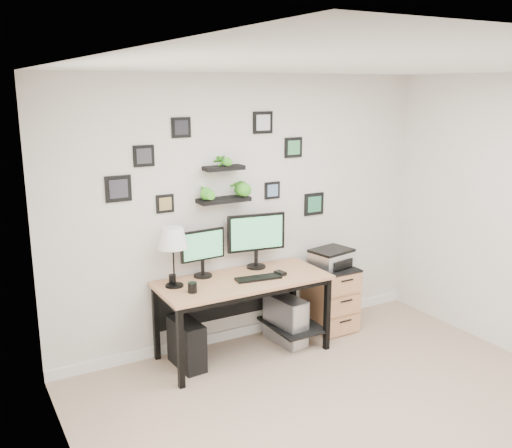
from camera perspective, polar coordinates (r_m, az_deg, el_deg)
room at (r=5.94m, az=-0.75°, el=-10.53°), size 4.00×4.00×4.00m
desk at (r=5.37m, az=-1.15°, el=-6.59°), size 1.60×0.70×0.75m
monitor_left at (r=5.28m, az=-5.36°, el=-2.56°), size 0.44×0.18×0.45m
monitor_right at (r=5.50m, az=0.03°, el=-1.22°), size 0.58×0.21×0.54m
keyboard at (r=5.27m, az=0.23°, el=-5.43°), size 0.44×0.19×0.02m
mouse at (r=5.39m, az=2.44°, el=-4.93°), size 0.09×0.12×0.03m
table_lamp at (r=5.01m, az=-8.32°, el=-1.54°), size 0.26×0.26×0.54m
mug at (r=4.96m, az=-6.38°, el=-6.34°), size 0.08×0.08×0.09m
pen_cup at (r=5.20m, az=-8.36°, el=-5.48°), size 0.07×0.07×0.08m
pc_tower_black at (r=5.29m, az=-6.96°, el=-11.81°), size 0.22×0.45×0.43m
pc_tower_grey at (r=5.70m, az=3.00°, el=-9.58°), size 0.27×0.50×0.47m
file_cabinet at (r=6.04m, az=7.45°, el=-7.29°), size 0.43×0.53×0.67m
printer at (r=5.92m, az=7.56°, el=-3.38°), size 0.45×0.39×0.18m
wall_decor at (r=5.31m, az=-3.08°, el=4.71°), size 2.27×0.18×1.08m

